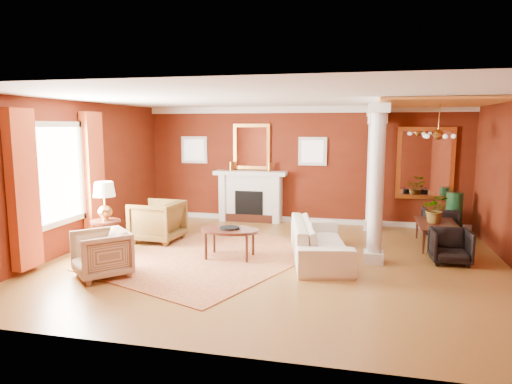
% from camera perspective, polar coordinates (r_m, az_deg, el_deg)
% --- Properties ---
extents(ground, '(8.00, 8.00, 0.00)m').
position_cam_1_polar(ground, '(8.34, 2.61, -8.61)').
color(ground, brown).
rests_on(ground, ground).
extents(room_shell, '(8.04, 7.04, 2.92)m').
position_cam_1_polar(room_shell, '(7.99, 2.70, 5.37)').
color(room_shell, '#551C0B').
rests_on(room_shell, ground).
extents(fireplace, '(1.85, 0.42, 1.29)m').
position_cam_1_polar(fireplace, '(11.63, -0.71, -0.52)').
color(fireplace, silver).
rests_on(fireplace, ground).
extents(overmantel_mirror, '(0.95, 0.07, 1.15)m').
position_cam_1_polar(overmantel_mirror, '(11.64, -0.56, 5.69)').
color(overmantel_mirror, gold).
rests_on(overmantel_mirror, fireplace).
extents(flank_window_left, '(0.70, 0.07, 0.70)m').
position_cam_1_polar(flank_window_left, '(12.11, -7.72, 5.24)').
color(flank_window_left, silver).
rests_on(flank_window_left, room_shell).
extents(flank_window_right, '(0.70, 0.07, 0.70)m').
position_cam_1_polar(flank_window_right, '(11.39, 7.08, 5.07)').
color(flank_window_right, silver).
rests_on(flank_window_right, room_shell).
extents(left_window, '(0.21, 2.55, 2.60)m').
position_cam_1_polar(left_window, '(9.05, -23.13, 1.28)').
color(left_window, white).
rests_on(left_window, room_shell).
extents(column_front, '(0.36, 0.36, 2.80)m').
position_cam_1_polar(column_front, '(8.22, 14.80, 1.05)').
color(column_front, silver).
rests_on(column_front, ground).
extents(column_back, '(0.36, 0.36, 2.80)m').
position_cam_1_polar(column_back, '(10.90, 14.40, 2.77)').
color(column_back, silver).
rests_on(column_back, ground).
extents(header_beam, '(0.30, 3.20, 0.32)m').
position_cam_1_polar(header_beam, '(9.76, 14.79, 9.16)').
color(header_beam, silver).
rests_on(header_beam, column_front).
extents(amber_ceiling, '(2.30, 3.40, 0.04)m').
position_cam_1_polar(amber_ceiling, '(9.72, 21.77, 10.34)').
color(amber_ceiling, gold).
rests_on(amber_ceiling, room_shell).
extents(dining_mirror, '(1.30, 0.07, 1.70)m').
position_cam_1_polar(dining_mirror, '(11.43, 20.40, 3.37)').
color(dining_mirror, gold).
rests_on(dining_mirror, room_shell).
extents(chandelier, '(0.60, 0.62, 0.75)m').
position_cam_1_polar(chandelier, '(9.76, 21.83, 6.67)').
color(chandelier, '#B67F39').
rests_on(chandelier, room_shell).
extents(crown_trim, '(8.00, 0.08, 0.16)m').
position_cam_1_polar(crown_trim, '(11.41, 5.90, 10.22)').
color(crown_trim, silver).
rests_on(crown_trim, room_shell).
extents(base_trim, '(8.00, 0.08, 0.12)m').
position_cam_1_polar(base_trim, '(11.64, 5.70, -3.48)').
color(base_trim, silver).
rests_on(base_trim, ground).
extents(rug, '(4.32, 4.88, 0.02)m').
position_cam_1_polar(rug, '(8.61, -5.37, -8.05)').
color(rug, maroon).
rests_on(rug, ground).
extents(sofa, '(1.15, 2.50, 0.94)m').
position_cam_1_polar(sofa, '(8.40, 7.98, -5.23)').
color(sofa, '#ECE2C6').
rests_on(sofa, ground).
extents(armchair_leopard, '(0.94, 1.00, 0.96)m').
position_cam_1_polar(armchair_leopard, '(9.82, -12.23, -3.33)').
color(armchair_leopard, black).
rests_on(armchair_leopard, ground).
extents(armchair_stripe, '(1.10, 1.10, 0.83)m').
position_cam_1_polar(armchair_stripe, '(7.80, -18.77, -7.08)').
color(armchair_stripe, tan).
rests_on(armchair_stripe, ground).
extents(coffee_table, '(1.09, 1.09, 0.55)m').
position_cam_1_polar(coffee_table, '(8.40, -3.30, -4.94)').
color(coffee_table, black).
rests_on(coffee_table, ground).
extents(coffee_book, '(0.15, 0.05, 0.21)m').
position_cam_1_polar(coffee_book, '(8.37, -3.26, -3.92)').
color(coffee_book, black).
rests_on(coffee_book, coffee_table).
extents(side_table, '(0.55, 0.55, 1.38)m').
position_cam_1_polar(side_table, '(9.06, -18.36, -1.72)').
color(side_table, black).
rests_on(side_table, ground).
extents(dining_table, '(0.50, 1.38, 0.76)m').
position_cam_1_polar(dining_table, '(9.89, 21.83, -4.23)').
color(dining_table, black).
rests_on(dining_table, ground).
extents(dining_chair_near, '(0.68, 0.64, 0.67)m').
position_cam_1_polar(dining_chair_near, '(8.82, 23.13, -6.08)').
color(dining_chair_near, black).
rests_on(dining_chair_near, ground).
extents(dining_chair_far, '(0.72, 0.68, 0.69)m').
position_cam_1_polar(dining_chair_far, '(10.92, 21.97, -3.31)').
color(dining_chair_far, black).
rests_on(dining_chair_far, ground).
extents(green_urn, '(0.40, 0.40, 0.96)m').
position_cam_1_polar(green_urn, '(11.20, 23.46, -2.95)').
color(green_urn, '#133B1D').
rests_on(green_urn, ground).
extents(potted_plant, '(0.55, 0.60, 0.44)m').
position_cam_1_polar(potted_plant, '(9.80, 21.59, -0.75)').
color(potted_plant, '#26591E').
rests_on(potted_plant, dining_table).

